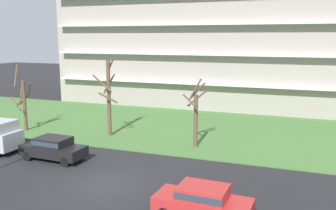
{
  "coord_description": "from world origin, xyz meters",
  "views": [
    {
      "loc": [
        10.1,
        -17.2,
        8.16
      ],
      "look_at": [
        1.51,
        6.0,
        3.61
      ],
      "focal_mm": 39.5,
      "sensor_mm": 36.0,
      "label": 1
    }
  ],
  "objects_px": {
    "tree_far_left": "(24,102)",
    "tree_left": "(109,96)",
    "sedan_black_near_left": "(53,147)",
    "sedan_red_center_right": "(203,201)",
    "tree_center": "(196,115)"
  },
  "relations": [
    {
      "from": "tree_far_left",
      "to": "tree_left",
      "type": "height_order",
      "value": "tree_left"
    },
    {
      "from": "sedan_black_near_left",
      "to": "sedan_red_center_right",
      "type": "distance_m",
      "value": 12.4
    },
    {
      "from": "tree_left",
      "to": "sedan_red_center_right",
      "type": "xyz_separation_m",
      "value": [
        11.04,
        -11.21,
        -2.56
      ]
    },
    {
      "from": "sedan_red_center_right",
      "to": "tree_left",
      "type": "bearing_deg",
      "value": 137.3
    },
    {
      "from": "sedan_black_near_left",
      "to": "tree_center",
      "type": "bearing_deg",
      "value": -140.83
    },
    {
      "from": "tree_far_left",
      "to": "sedan_red_center_right",
      "type": "xyz_separation_m",
      "value": [
        18.85,
        -10.12,
        -1.73
      ]
    },
    {
      "from": "sedan_black_near_left",
      "to": "sedan_red_center_right",
      "type": "bearing_deg",
      "value": 160.87
    },
    {
      "from": "sedan_red_center_right",
      "to": "sedan_black_near_left",
      "type": "bearing_deg",
      "value": 161.46
    },
    {
      "from": "tree_left",
      "to": "tree_center",
      "type": "distance_m",
      "value": 7.69
    },
    {
      "from": "tree_far_left",
      "to": "sedan_black_near_left",
      "type": "relative_size",
      "value": 1.31
    },
    {
      "from": "tree_far_left",
      "to": "sedan_black_near_left",
      "type": "bearing_deg",
      "value": -37.6
    },
    {
      "from": "sedan_black_near_left",
      "to": "sedan_red_center_right",
      "type": "xyz_separation_m",
      "value": [
        11.55,
        -4.5,
        0.0
      ]
    },
    {
      "from": "tree_far_left",
      "to": "tree_center",
      "type": "xyz_separation_m",
      "value": [
        15.42,
        0.5,
        -0.1
      ]
    },
    {
      "from": "tree_left",
      "to": "sedan_black_near_left",
      "type": "xyz_separation_m",
      "value": [
        -0.51,
        -6.71,
        -2.56
      ]
    },
    {
      "from": "tree_far_left",
      "to": "sedan_red_center_right",
      "type": "bearing_deg",
      "value": -28.23
    }
  ]
}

